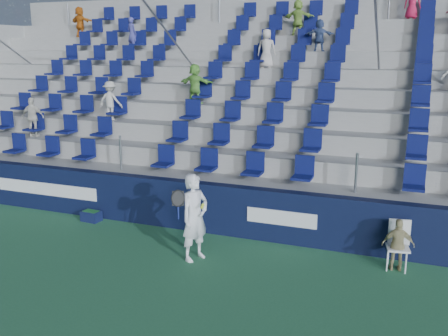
{
  "coord_description": "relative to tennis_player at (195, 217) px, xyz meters",
  "views": [
    {
      "loc": [
        4.08,
        -7.32,
        4.34
      ],
      "look_at": [
        0.2,
        2.8,
        1.7
      ],
      "focal_mm": 40.0,
      "sensor_mm": 36.0,
      "label": 1
    }
  ],
  "objects": [
    {
      "name": "line_judge",
      "position": [
        3.97,
        0.94,
        -0.39
      ],
      "size": [
        0.66,
        0.35,
        1.07
      ],
      "primitive_type": "imported",
      "rotation": [
        0.0,
        0.0,
        3.29
      ],
      "color": "tan",
      "rests_on": "ground"
    },
    {
      "name": "grandstand",
      "position": [
        -0.03,
        6.69,
        1.21
      ],
      "size": [
        24.0,
        8.17,
        6.63
      ],
      "color": "#9B9B96",
      "rests_on": "ground"
    },
    {
      "name": "ground",
      "position": [
        -0.03,
        -1.56,
        -0.92
      ],
      "size": [
        70.0,
        70.0,
        0.0
      ],
      "primitive_type": "plane",
      "color": "#317248",
      "rests_on": "ground"
    },
    {
      "name": "ball_bin",
      "position": [
        -3.45,
        1.19,
        -0.78
      ],
      "size": [
        0.5,
        0.35,
        0.27
      ],
      "color": "#10173D",
      "rests_on": "ground"
    },
    {
      "name": "line_judge_chair",
      "position": [
        3.97,
        1.1,
        -0.36
      ],
      "size": [
        0.5,
        0.51,
        0.98
      ],
      "color": "white",
      "rests_on": "ground"
    },
    {
      "name": "sponsor_wall",
      "position": [
        -0.03,
        1.59,
        -0.32
      ],
      "size": [
        24.0,
        0.32,
        1.2
      ],
      "color": "black",
      "rests_on": "ground"
    },
    {
      "name": "tennis_player",
      "position": [
        0.0,
        0.0,
        0.0
      ],
      "size": [
        0.73,
        0.79,
        1.84
      ],
      "color": "white",
      "rests_on": "ground"
    }
  ]
}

